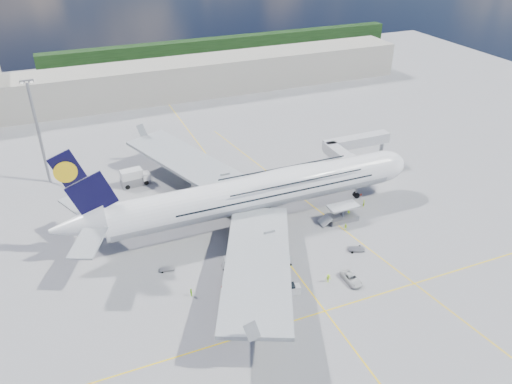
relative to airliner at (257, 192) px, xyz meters
name	(u,v)px	position (x,y,z in m)	size (l,w,h in m)	color
ground	(275,245)	(-0.26, -10.00, -6.87)	(300.00, 300.00, 0.00)	gray
taxi_line_main	(275,245)	(-0.26, -10.00, -6.86)	(0.25, 220.00, 0.01)	yellow
taxi_line_cross	(325,311)	(-0.26, -30.00, -6.86)	(120.00, 0.25, 0.01)	yellow
taxi_line_diag	(314,207)	(13.74, 0.00, -6.86)	(0.25, 100.00, 0.01)	yellow
airliner	(257,192)	(0.00, 0.00, 0.00)	(77.26, 79.15, 23.71)	white
jet_bridge	(351,149)	(29.55, 10.94, -0.02)	(18.80, 12.10, 8.50)	#B7B7BC
cargo_loader	(342,215)	(16.56, -7.11, -5.62)	(8.53, 3.20, 3.67)	silver
light_mast	(38,132)	(-40.26, 35.00, 6.34)	(3.00, 0.70, 25.50)	gray
terminal	(162,81)	(-0.26, 85.00, -0.87)	(180.00, 16.00, 12.00)	#B2AD9E
tree_line	(227,46)	(39.74, 130.00, -2.87)	(160.00, 6.00, 8.00)	#193814
dolly_row_a	(243,292)	(-11.60, -21.41, -5.98)	(2.76, 1.70, 1.66)	gray
dolly_row_b	(231,262)	(-10.83, -13.09, -5.72)	(3.66, 2.42, 2.14)	gray
dolly_row_c	(264,273)	(-5.86, -17.24, -6.54)	(3.13, 2.12, 0.42)	gray
dolly_back	(167,269)	(-21.98, -9.33, -6.58)	(2.71, 1.68, 0.38)	gray
dolly_nose_far	(356,249)	(13.67, -17.52, -6.52)	(3.43, 2.78, 0.44)	gray
dolly_nose_near	(283,261)	(-1.56, -16.30, -5.78)	(3.59, 2.70, 2.02)	gray
baggage_tug	(291,289)	(-3.59, -23.86, -5.98)	(3.44, 2.09, 2.01)	silver
catering_truck_inner	(205,190)	(-7.35, 13.91, -5.12)	(6.74, 4.72, 3.71)	gray
catering_truck_outer	(135,178)	(-21.20, 25.45, -4.93)	(7.15, 3.18, 4.16)	gray
service_van	(351,278)	(7.83, -25.16, -6.18)	(2.27, 4.93, 1.37)	silver
crew_nose	(364,203)	(24.11, -4.18, -6.01)	(0.63, 0.41, 1.71)	#D0FD1A
crew_loader	(346,227)	(15.47, -10.64, -6.11)	(0.73, 0.57, 1.51)	#C2FA1A
crew_wing	(191,292)	(-19.79, -17.87, -6.08)	(0.92, 0.38, 1.57)	#A3FC1A
crew_van	(348,213)	(18.65, -6.52, -5.99)	(0.86, 0.56, 1.75)	#BBFE1A
crew_tug	(328,278)	(3.87, -23.73, -6.03)	(1.09, 0.63, 1.69)	#C2FF1A
cone_nose	(361,194)	(26.40, 0.40, -6.59)	(0.46, 0.46, 0.59)	#F1320C
cone_wing_left_inner	(178,198)	(-13.43, 15.15, -6.58)	(0.47, 0.47, 0.59)	#F1320C
cone_wing_left_outer	(198,190)	(-8.06, 17.01, -6.61)	(0.43, 0.43, 0.54)	#F1320C
cone_wing_right_inner	(222,286)	(-14.06, -17.75, -6.58)	(0.47, 0.47, 0.60)	#F1320C
cone_wing_right_outer	(266,281)	(-6.44, -19.35, -6.60)	(0.44, 0.44, 0.56)	#F1320C
cone_tail	(100,241)	(-32.23, 4.38, -6.60)	(0.43, 0.43, 0.55)	#F1320C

